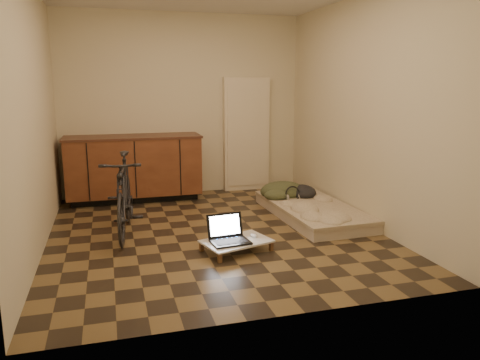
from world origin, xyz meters
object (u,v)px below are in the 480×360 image
object	(u,v)px
lap_desk	(236,242)
laptop	(228,236)
futon	(312,210)
bicycle	(124,191)

from	to	relation	value
lap_desk	laptop	distance (m)	0.10
futon	laptop	size ratio (longest dim) A/B	4.64
lap_desk	laptop	world-z (taller)	laptop
laptop	lap_desk	bearing A→B (deg)	-7.42
futon	bicycle	bearing A→B (deg)	179.85
futon	lap_desk	world-z (taller)	futon
bicycle	laptop	size ratio (longest dim) A/B	3.82
laptop	bicycle	bearing A→B (deg)	132.50
bicycle	futon	world-z (taller)	bicycle
futon	lap_desk	distance (m)	1.52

